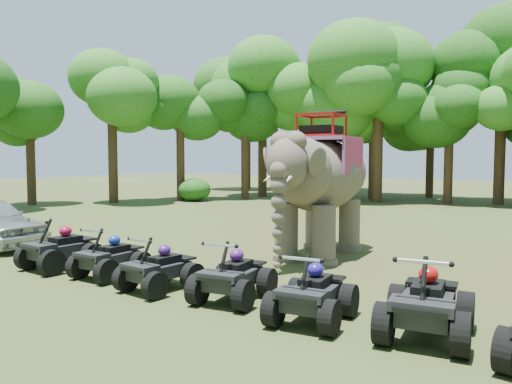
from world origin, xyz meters
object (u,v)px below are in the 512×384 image
Objects in this scene: atv_4 at (312,286)px; atv_5 at (427,295)px; atv_1 at (110,252)px; elephant at (320,184)px; atv_2 at (159,263)px; atv_0 at (60,243)px; atv_3 at (233,270)px.

atv_5 reaches higher than atv_4.
elephant is at bearing 58.53° from atv_1.
atv_2 is 3.58m from atv_4.
atv_5 is (8.90, 0.22, 0.02)m from atv_0.
atv_0 is at bearing 173.26° from atv_5.
atv_1 is at bearing 5.95° from atv_0.
atv_5 is at bearing -0.25° from atv_1.
atv_1 is 7.18m from atv_5.
atv_0 is 5.25m from atv_3.
elephant reaches higher than atv_1.
atv_1 is 3.52m from atv_3.
elephant is at bearing 123.17° from atv_5.
atv_3 is 1.87m from atv_4.
elephant reaches higher than atv_0.
elephant is 6.61m from atv_5.
atv_4 is at bearing -3.25° from atv_1.
elephant is 2.78× the size of atv_0.
elephant is 3.09× the size of atv_2.
atv_4 is 1.84m from atv_5.
atv_3 is (3.52, 0.05, 0.02)m from atv_1.
atv_3 is at bearing 4.08° from atv_0.
elephant is at bearing 49.91° from atv_0.
atv_2 is 1.75m from atv_3.
atv_2 is (3.52, -0.10, -0.07)m from atv_0.
atv_2 is at bearing -106.76° from elephant.
atv_1 is 5.37m from atv_4.
atv_5 is (4.27, -4.86, -1.37)m from elephant.
atv_3 is 0.91× the size of atv_5.
atv_0 is 3.52m from atv_2.
atv_3 is at bearing -87.50° from elephant.
atv_0 is 7.10m from atv_4.
atv_0 is 1.07× the size of atv_4.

